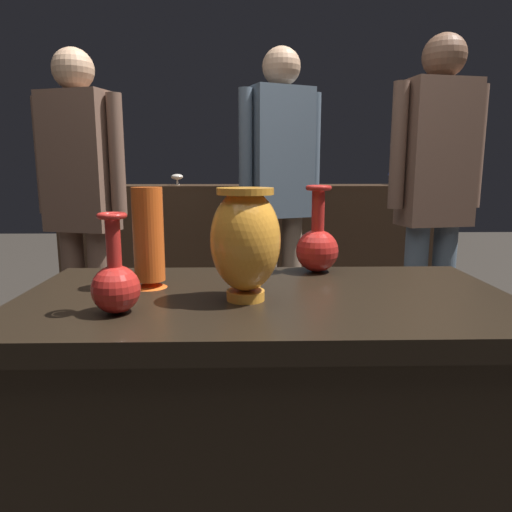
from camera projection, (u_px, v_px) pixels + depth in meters
The scene contains 12 objects.
display_plinth at pixel (265, 441), 1.23m from camera, with size 1.20×0.64×0.80m.
back_display_shelf at pixel (252, 255), 3.37m from camera, with size 2.60×0.40×0.99m.
vase_centerpiece at pixel (245, 240), 1.08m from camera, with size 0.16×0.16×0.26m.
vase_tall_behind at pixel (116, 283), 0.99m from camera, with size 0.10×0.10×0.21m.
vase_left_accent at pixel (149, 239), 1.20m from camera, with size 0.09×0.09×0.26m.
vase_right_accent at pixel (317, 245), 1.39m from camera, with size 0.13×0.13×0.26m.
shelf_vase_far_right at pixel (397, 175), 3.37m from camera, with size 0.12×0.12×0.10m.
shelf_vase_far_left at pixel (100, 166), 3.21m from camera, with size 0.09×0.09×0.27m.
shelf_vase_left at pixel (177, 177), 3.27m from camera, with size 0.08×0.08×0.08m.
visitor_near_left at pixel (82, 198), 2.24m from camera, with size 0.45×0.27×1.64m.
visitor_near_right at pixel (435, 190), 2.21m from camera, with size 0.46×0.23×1.70m.
visitor_center_back at pixel (280, 185), 2.51m from camera, with size 0.44×0.29×1.71m.
Camera 1 is at (-0.05, -1.12, 1.10)m, focal length 33.01 mm.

